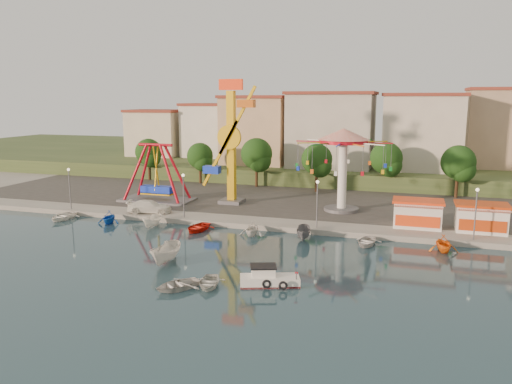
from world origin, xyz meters
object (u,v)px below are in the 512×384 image
at_px(skiff, 166,254).
at_px(van, 150,207).
at_px(cabin_motorboat, 268,279).
at_px(wave_swinger, 343,151).
at_px(pirate_ship_ride, 156,174).
at_px(rowboat_a, 209,282).
at_px(kamikaze_tower, 233,145).

height_order(skiff, van, van).
bearing_deg(cabin_motorboat, wave_swinger, 65.50).
distance_m(skiff, van, 18.45).
xyz_separation_m(cabin_motorboat, skiff, (-10.17, 2.28, 0.46)).
bearing_deg(skiff, wave_swinger, 60.91).
distance_m(wave_swinger, skiff, 27.62).
bearing_deg(pirate_ship_ride, rowboat_a, -54.66).
bearing_deg(kamikaze_tower, cabin_motorboat, -64.54).
height_order(kamikaze_tower, rowboat_a, kamikaze_tower).
height_order(rowboat_a, van, van).
height_order(wave_swinger, cabin_motorboat, wave_swinger).
relative_size(kamikaze_tower, van, 3.05).
bearing_deg(pirate_ship_ride, van, -69.13).
relative_size(rowboat_a, skiff, 0.72).
bearing_deg(pirate_ship_ride, cabin_motorboat, -46.81).
height_order(pirate_ship_ride, rowboat_a, pirate_ship_ride).
height_order(cabin_motorboat, skiff, skiff).
bearing_deg(kamikaze_tower, wave_swinger, -0.38).
relative_size(cabin_motorboat, rowboat_a, 1.49).
bearing_deg(wave_swinger, cabin_motorboat, -95.00).
height_order(kamikaze_tower, wave_swinger, kamikaze_tower).
relative_size(pirate_ship_ride, wave_swinger, 0.86).
bearing_deg(rowboat_a, kamikaze_tower, 92.00).
xyz_separation_m(wave_swinger, cabin_motorboat, (-2.26, -25.84, -7.76)).
bearing_deg(rowboat_a, wave_swinger, 62.44).
height_order(pirate_ship_ride, kamikaze_tower, kamikaze_tower).
bearing_deg(skiff, van, 122.38).
bearing_deg(cabin_motorboat, pirate_ship_ride, 113.69).
height_order(pirate_ship_ride, skiff, pirate_ship_ride).
distance_m(kamikaze_tower, van, 13.60).
relative_size(pirate_ship_ride, van, 1.85).
relative_size(skiff, van, 0.86).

